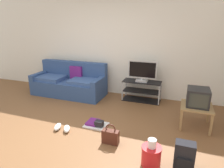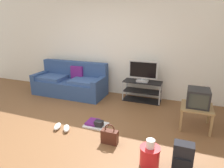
{
  "view_description": "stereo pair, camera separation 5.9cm",
  "coord_description": "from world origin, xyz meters",
  "px_view_note": "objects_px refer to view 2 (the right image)",
  "views": [
    {
      "loc": [
        1.93,
        -2.66,
        1.95
      ],
      "look_at": [
        0.6,
        0.97,
        0.74
      ],
      "focal_mm": 31.48,
      "sensor_mm": 36.0,
      "label": 1
    },
    {
      "loc": [
        1.98,
        -2.64,
        1.95
      ],
      "look_at": [
        0.6,
        0.97,
        0.74
      ],
      "focal_mm": 31.48,
      "sensor_mm": 36.0,
      "label": 2
    }
  ],
  "objects_px": {
    "backpack": "(183,156)",
    "cleaning_bucket": "(150,155)",
    "sneakers_pair": "(62,127)",
    "couch": "(71,83)",
    "floor_tray": "(96,124)",
    "side_table": "(197,109)",
    "handbag": "(110,136)",
    "flat_tv": "(143,72)",
    "crt_tv": "(198,98)",
    "tv_stand": "(142,91)"
  },
  "relations": [
    {
      "from": "sneakers_pair",
      "to": "couch",
      "type": "bearing_deg",
      "value": 117.15
    },
    {
      "from": "flat_tv",
      "to": "crt_tv",
      "type": "relative_size",
      "value": 1.68
    },
    {
      "from": "backpack",
      "to": "cleaning_bucket",
      "type": "xyz_separation_m",
      "value": [
        -0.44,
        -0.1,
        -0.02
      ]
    },
    {
      "from": "handbag",
      "to": "flat_tv",
      "type": "bearing_deg",
      "value": 87.67
    },
    {
      "from": "couch",
      "to": "backpack",
      "type": "height_order",
      "value": "couch"
    },
    {
      "from": "tv_stand",
      "to": "flat_tv",
      "type": "distance_m",
      "value": 0.52
    },
    {
      "from": "crt_tv",
      "to": "backpack",
      "type": "relative_size",
      "value": 1.08
    },
    {
      "from": "side_table",
      "to": "handbag",
      "type": "xyz_separation_m",
      "value": [
        -1.34,
        -1.09,
        -0.25
      ]
    },
    {
      "from": "couch",
      "to": "crt_tv",
      "type": "height_order",
      "value": "couch"
    },
    {
      "from": "backpack",
      "to": "side_table",
      "type": "bearing_deg",
      "value": 90.02
    },
    {
      "from": "floor_tray",
      "to": "cleaning_bucket",
      "type": "bearing_deg",
      "value": -31.85
    },
    {
      "from": "crt_tv",
      "to": "sneakers_pair",
      "type": "bearing_deg",
      "value": -156.58
    },
    {
      "from": "crt_tv",
      "to": "floor_tray",
      "type": "distance_m",
      "value": 2.01
    },
    {
      "from": "side_table",
      "to": "sneakers_pair",
      "type": "relative_size",
      "value": 1.41
    },
    {
      "from": "couch",
      "to": "tv_stand",
      "type": "bearing_deg",
      "value": 6.21
    },
    {
      "from": "tv_stand",
      "to": "handbag",
      "type": "relative_size",
      "value": 2.71
    },
    {
      "from": "sneakers_pair",
      "to": "floor_tray",
      "type": "relative_size",
      "value": 0.91
    },
    {
      "from": "side_table",
      "to": "backpack",
      "type": "relative_size",
      "value": 1.44
    },
    {
      "from": "handbag",
      "to": "backpack",
      "type": "bearing_deg",
      "value": -9.7
    },
    {
      "from": "couch",
      "to": "side_table",
      "type": "relative_size",
      "value": 3.54
    },
    {
      "from": "side_table",
      "to": "floor_tray",
      "type": "bearing_deg",
      "value": -160.53
    },
    {
      "from": "cleaning_bucket",
      "to": "floor_tray",
      "type": "relative_size",
      "value": 0.94
    },
    {
      "from": "couch",
      "to": "sneakers_pair",
      "type": "bearing_deg",
      "value": -62.85
    },
    {
      "from": "flat_tv",
      "to": "side_table",
      "type": "distance_m",
      "value": 1.64
    },
    {
      "from": "tv_stand",
      "to": "crt_tv",
      "type": "relative_size",
      "value": 2.27
    },
    {
      "from": "tv_stand",
      "to": "cleaning_bucket",
      "type": "bearing_deg",
      "value": -74.83
    },
    {
      "from": "couch",
      "to": "crt_tv",
      "type": "distance_m",
      "value": 3.36
    },
    {
      "from": "crt_tv",
      "to": "floor_tray",
      "type": "height_order",
      "value": "crt_tv"
    },
    {
      "from": "couch",
      "to": "floor_tray",
      "type": "distance_m",
      "value": 2.04
    },
    {
      "from": "couch",
      "to": "backpack",
      "type": "relative_size",
      "value": 5.1
    },
    {
      "from": "flat_tv",
      "to": "couch",
      "type": "bearing_deg",
      "value": -174.42
    },
    {
      "from": "side_table",
      "to": "backpack",
      "type": "xyz_separation_m",
      "value": [
        -0.18,
        -1.28,
        -0.19
      ]
    },
    {
      "from": "flat_tv",
      "to": "handbag",
      "type": "distance_m",
      "value": 2.15
    },
    {
      "from": "backpack",
      "to": "floor_tray",
      "type": "distance_m",
      "value": 1.76
    },
    {
      "from": "sneakers_pair",
      "to": "tv_stand",
      "type": "bearing_deg",
      "value": 61.21
    },
    {
      "from": "flat_tv",
      "to": "sneakers_pair",
      "type": "distance_m",
      "value": 2.37
    },
    {
      "from": "handbag",
      "to": "cleaning_bucket",
      "type": "height_order",
      "value": "cleaning_bucket"
    },
    {
      "from": "handbag",
      "to": "sneakers_pair",
      "type": "distance_m",
      "value": 1.02
    },
    {
      "from": "tv_stand",
      "to": "handbag",
      "type": "height_order",
      "value": "tv_stand"
    },
    {
      "from": "handbag",
      "to": "floor_tray",
      "type": "height_order",
      "value": "handbag"
    },
    {
      "from": "couch",
      "to": "handbag",
      "type": "distance_m",
      "value": 2.67
    },
    {
      "from": "sneakers_pair",
      "to": "floor_tray",
      "type": "xyz_separation_m",
      "value": [
        0.54,
        0.36,
        -0.0
      ]
    },
    {
      "from": "backpack",
      "to": "sneakers_pair",
      "type": "height_order",
      "value": "backpack"
    },
    {
      "from": "handbag",
      "to": "cleaning_bucket",
      "type": "distance_m",
      "value": 0.79
    },
    {
      "from": "tv_stand",
      "to": "sneakers_pair",
      "type": "xyz_separation_m",
      "value": [
        -1.09,
        -1.99,
        -0.22
      ]
    },
    {
      "from": "crt_tv",
      "to": "cleaning_bucket",
      "type": "bearing_deg",
      "value": -113.77
    },
    {
      "from": "couch",
      "to": "backpack",
      "type": "xyz_separation_m",
      "value": [
        3.08,
        -2.05,
        -0.14
      ]
    },
    {
      "from": "crt_tv",
      "to": "handbag",
      "type": "height_order",
      "value": "crt_tv"
    },
    {
      "from": "cleaning_bucket",
      "to": "floor_tray",
      "type": "bearing_deg",
      "value": 148.15
    },
    {
      "from": "floor_tray",
      "to": "side_table",
      "type": "bearing_deg",
      "value": 19.47
    }
  ]
}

